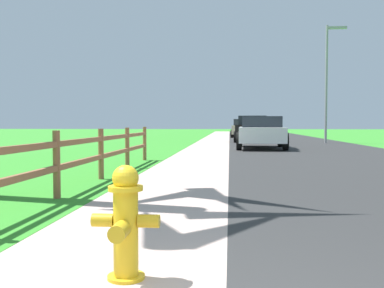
% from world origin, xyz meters
% --- Properties ---
extents(ground_plane, '(120.00, 120.00, 0.00)m').
position_xyz_m(ground_plane, '(0.00, 25.00, 0.00)').
color(ground_plane, '#35902A').
extents(road_asphalt, '(7.00, 66.00, 0.01)m').
position_xyz_m(road_asphalt, '(3.50, 27.00, 0.00)').
color(road_asphalt, '#2C2C2C').
rests_on(road_asphalt, ground).
extents(curb_concrete, '(6.00, 66.00, 0.01)m').
position_xyz_m(curb_concrete, '(-3.00, 27.00, 0.00)').
color(curb_concrete, '#BDA297').
rests_on(curb_concrete, ground).
extents(grass_verge, '(5.00, 66.00, 0.00)m').
position_xyz_m(grass_verge, '(-4.50, 27.00, 0.01)').
color(grass_verge, '#35902A').
rests_on(grass_verge, ground).
extents(fire_hydrant, '(0.50, 0.42, 0.84)m').
position_xyz_m(fire_hydrant, '(-0.74, 1.34, 0.43)').
color(fire_hydrant, yellow).
rests_on(fire_hydrant, ground).
extents(rail_fence, '(0.11, 11.71, 1.04)m').
position_xyz_m(rail_fence, '(-2.59, 5.83, 0.60)').
color(rail_fence, brown).
rests_on(rail_fence, ground).
extents(parked_suv_white, '(2.31, 4.94, 1.45)m').
position_xyz_m(parked_suv_white, '(1.45, 18.57, 0.76)').
color(parked_suv_white, white).
rests_on(parked_suv_white, ground).
extents(parked_car_black, '(2.36, 4.71, 1.61)m').
position_xyz_m(parked_car_black, '(1.43, 25.84, 0.79)').
color(parked_car_black, black).
rests_on(parked_car_black, ground).
extents(parked_car_beige, '(2.20, 4.43, 1.49)m').
position_xyz_m(parked_car_beige, '(1.17, 34.69, 0.73)').
color(parked_car_beige, '#C6B793').
rests_on(parked_car_beige, ground).
extents(parked_car_silver, '(2.24, 5.04, 1.53)m').
position_xyz_m(parked_car_silver, '(1.71, 42.85, 0.78)').
color(parked_car_silver, '#B7BABF').
rests_on(parked_car_silver, ground).
extents(street_lamp, '(1.17, 0.20, 6.75)m').
position_xyz_m(street_lamp, '(5.65, 24.31, 3.98)').
color(street_lamp, gray).
rests_on(street_lamp, ground).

